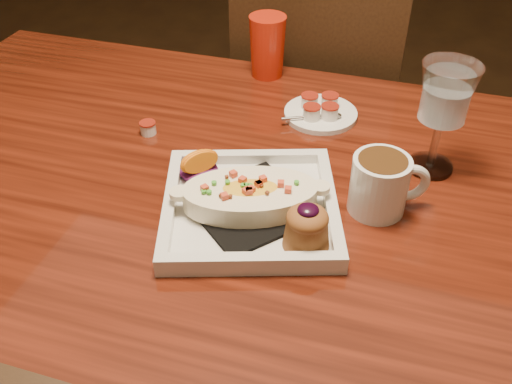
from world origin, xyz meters
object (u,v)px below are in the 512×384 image
(plate, at_px, (255,203))
(goblet, at_px, (445,99))
(saucer, at_px, (320,111))
(red_tumbler, at_px, (267,46))
(chair_far, at_px, (317,122))
(coffee_mug, at_px, (381,183))
(table, at_px, (247,232))

(plate, xyz_separation_m, goblet, (0.25, 0.21, 0.11))
(saucer, xyz_separation_m, red_tumbler, (-0.15, 0.14, 0.05))
(chair_far, distance_m, saucer, 0.46)
(plate, relative_size, saucer, 2.34)
(plate, xyz_separation_m, saucer, (0.03, 0.32, -0.01))
(coffee_mug, xyz_separation_m, goblet, (0.07, 0.13, 0.08))
(coffee_mug, relative_size, goblet, 0.63)
(table, relative_size, saucer, 10.49)
(coffee_mug, bearing_deg, plate, -179.92)
(table, distance_m, goblet, 0.40)
(saucer, bearing_deg, goblet, -27.04)
(red_tumbler, bearing_deg, chair_far, 70.68)
(saucer, bearing_deg, coffee_mug, -59.27)
(chair_far, relative_size, goblet, 4.79)
(chair_far, distance_m, plate, 0.74)
(coffee_mug, bearing_deg, red_tumbler, 104.15)
(table, xyz_separation_m, saucer, (0.07, 0.26, 0.11))
(table, bearing_deg, saucer, 75.40)
(table, bearing_deg, goblet, 27.42)
(coffee_mug, height_order, saucer, coffee_mug)
(chair_far, bearing_deg, plate, 92.82)
(table, relative_size, red_tumbler, 11.39)
(plate, height_order, coffee_mug, coffee_mug)
(plate, bearing_deg, chair_far, 74.79)
(goblet, bearing_deg, red_tumbler, 145.34)
(red_tumbler, bearing_deg, plate, -76.09)
(table, relative_size, coffee_mug, 12.34)
(table, bearing_deg, coffee_mug, 3.73)
(table, distance_m, red_tumbler, 0.44)
(plate, distance_m, red_tumbler, 0.48)
(chair_far, xyz_separation_m, red_tumbler, (-0.08, -0.23, 0.31))
(chair_far, height_order, coffee_mug, chair_far)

